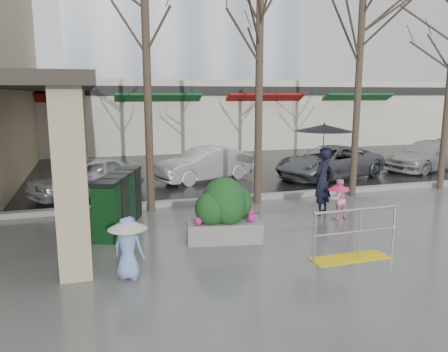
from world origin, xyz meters
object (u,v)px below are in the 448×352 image
news_boxes (119,201)px  car_d (427,155)px  tree_midwest (260,22)px  tree_west (145,22)px  woman (323,158)px  tree_mideast (361,40)px  planter (224,210)px  child_blue (128,241)px  car_b (205,164)px  handrail (353,240)px  child_pink (338,196)px  car_a (87,176)px  car_c (329,162)px

news_boxes → car_d: 14.09m
tree_midwest → tree_west: bearing=-180.0°
woman → tree_mideast: bearing=-178.7°
planter → woman: bearing=21.9°
child_blue → planter: (2.23, 1.49, -0.00)m
tree_midwest → planter: 5.77m
tree_west → tree_midwest: size_ratio=0.97×
tree_mideast → car_b: 6.93m
handrail → car_d: size_ratio=0.44×
tree_midwest → planter: tree_midwest is taller
car_b → tree_midwest: bearing=-10.5°
woman → news_boxes: bearing=-41.0°
woman → car_b: bearing=-109.0°
tree_west → news_boxes: 4.71m
car_b → car_d: bearing=66.7°
tree_west → child_blue: size_ratio=5.96×
child_pink → tree_midwest: bearing=-61.5°
tree_midwest → woman: 4.22m
woman → car_b: woman is taller
handrail → car_b: car_b is taller
news_boxes → car_a: bearing=121.2°
tree_midwest → tree_mideast: (3.30, -0.00, -0.37)m
handrail → car_b: 8.65m
tree_west → child_pink: 6.79m
tree_mideast → planter: bearing=-150.6°
child_blue → child_pink: bearing=-126.6°
tree_mideast → car_a: bearing=163.1°
tree_west → car_b: tree_west is taller
child_pink → car_a: car_a is taller
tree_west → car_b: 6.39m
child_pink → planter: 3.43m
tree_west → child_blue: tree_west is taller
planter → car_b: bearing=79.0°
car_a → child_pink: bearing=22.9°
child_pink → car_b: car_b is taller
woman → car_d: woman is taller
tree_mideast → news_boxes: 8.65m
news_boxes → car_a: (-0.75, 3.87, -0.05)m
child_pink → handrail: bearing=61.2°
child_blue → planter: bearing=-114.6°
car_a → car_d: (14.04, 0.78, 0.00)m
woman → news_boxes: size_ratio=1.01×
child_pink → car_d: 9.52m
handrail → woman: size_ratio=0.76×
planter → car_d: (11.11, 6.24, -0.06)m
car_c → tree_midwest: bearing=-71.9°
news_boxes → tree_midwest: bearing=38.6°
car_d → planter: bearing=-76.7°
tree_west → tree_mideast: size_ratio=1.05×
tree_midwest → child_pink: size_ratio=6.55×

